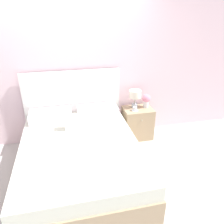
% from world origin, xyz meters
% --- Properties ---
extents(ground_plane, '(12.00, 12.00, 0.00)m').
position_xyz_m(ground_plane, '(0.00, 0.00, 0.00)').
color(ground_plane, '#BCB7B2').
extents(wall_back, '(8.00, 0.06, 2.60)m').
position_xyz_m(wall_back, '(0.00, 0.07, 1.30)').
color(wall_back, silver).
rests_on(wall_back, ground_plane).
extents(bed, '(1.58, 2.03, 1.24)m').
position_xyz_m(bed, '(0.00, -0.93, 0.30)').
color(bed, tan).
rests_on(bed, ground_plane).
extents(nightstand, '(0.50, 0.41, 0.56)m').
position_xyz_m(nightstand, '(1.09, -0.22, 0.28)').
color(nightstand, tan).
rests_on(nightstand, ground_plane).
extents(table_lamp, '(0.21, 0.21, 0.31)m').
position_xyz_m(table_lamp, '(1.05, -0.14, 0.78)').
color(table_lamp, '#A8B2BC').
rests_on(table_lamp, nightstand).
extents(flower_vase, '(0.14, 0.14, 0.24)m').
position_xyz_m(flower_vase, '(1.25, -0.18, 0.70)').
color(flower_vase, white).
rests_on(flower_vase, nightstand).
extents(teacup, '(0.12, 0.12, 0.07)m').
position_xyz_m(teacup, '(1.01, -0.28, 0.59)').
color(teacup, white).
rests_on(teacup, nightstand).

